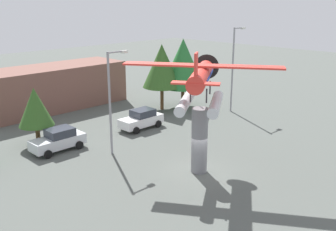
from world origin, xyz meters
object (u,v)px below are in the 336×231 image
at_px(floatplane_monument, 201,83).
at_px(car_far_white, 141,119).
at_px(storefront_building, 52,87).
at_px(car_mid_silver, 58,140).
at_px(streetlight_secondary, 234,64).
at_px(tree_far_east, 183,63).
at_px(tree_center_back, 162,66).
at_px(display_pedestal, 199,141).
at_px(streetlight_primary, 112,96).
at_px(tree_east, 35,107).

bearing_deg(floatplane_monument, car_far_white, 37.45).
bearing_deg(storefront_building, car_mid_silver, -117.36).
distance_m(streetlight_secondary, tree_far_east, 5.40).
distance_m(streetlight_secondary, tree_center_back, 7.47).
xyz_separation_m(display_pedestal, car_mid_silver, (-4.80, 10.33, -1.38)).
xyz_separation_m(display_pedestal, streetlight_primary, (-2.05, 6.86, 2.28)).
xyz_separation_m(storefront_building, tree_far_east, (10.23, -9.81, 2.58)).
bearing_deg(streetlight_primary, storefront_building, 77.76).
relative_size(tree_east, tree_far_east, 0.64).
height_order(display_pedestal, tree_east, tree_east).
bearing_deg(streetlight_secondary, tree_center_back, 129.95).
bearing_deg(streetlight_primary, streetlight_secondary, 2.07).
distance_m(floatplane_monument, streetlight_primary, 7.31).
relative_size(car_far_white, tree_center_back, 0.60).
xyz_separation_m(display_pedestal, tree_far_east, (11.47, 12.19, 2.61)).
xyz_separation_m(tree_center_back, tree_far_east, (2.22, -0.98, 0.14)).
relative_size(display_pedestal, car_far_white, 1.08).
xyz_separation_m(car_mid_silver, tree_center_back, (14.05, 2.83, 3.84)).
relative_size(storefront_building, tree_east, 3.34).
xyz_separation_m(car_mid_silver, streetlight_primary, (2.75, -3.47, 3.66)).
xyz_separation_m(streetlight_primary, streetlight_secondary, (16.09, 0.58, 0.47)).
bearing_deg(floatplane_monument, display_pedestal, 180.00).
bearing_deg(tree_east, streetlight_secondary, -14.65).
bearing_deg(tree_east, streetlight_primary, -59.50).
relative_size(display_pedestal, tree_center_back, 0.65).
xyz_separation_m(floatplane_monument, car_far_white, (3.31, 9.80, -5.31)).
bearing_deg(storefront_building, streetlight_secondary, -48.66).
xyz_separation_m(streetlight_secondary, tree_center_back, (-4.80, 5.73, -0.29)).
bearing_deg(tree_east, car_far_white, -16.74).
xyz_separation_m(streetlight_secondary, tree_east, (-19.43, 5.08, -1.80)).
relative_size(storefront_building, tree_center_back, 2.28).
bearing_deg(car_far_white, display_pedestal, 70.89).
xyz_separation_m(display_pedestal, car_far_white, (3.42, 9.87, -1.38)).
height_order(display_pedestal, tree_far_east, tree_far_east).
relative_size(floatplane_monument, car_far_white, 2.20).
relative_size(display_pedestal, car_mid_silver, 1.08).
bearing_deg(car_far_white, tree_east, -16.74).
bearing_deg(storefront_building, display_pedestal, -93.22).
height_order(floatplane_monument, tree_east, floatplane_monument).
bearing_deg(streetlight_primary, display_pedestal, -73.39).
bearing_deg(storefront_building, streetlight_primary, -102.24).
relative_size(floatplane_monument, streetlight_secondary, 1.06).
relative_size(car_far_white, streetlight_secondary, 0.48).
height_order(display_pedestal, storefront_building, storefront_building).
relative_size(car_far_white, streetlight_primary, 0.54).
bearing_deg(display_pedestal, streetlight_primary, 106.61).
xyz_separation_m(tree_east, tree_far_east, (16.85, -0.33, 1.66)).
bearing_deg(car_far_white, car_mid_silver, -3.21).
distance_m(car_mid_silver, tree_east, 3.25).
distance_m(car_far_white, tree_center_back, 7.72).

